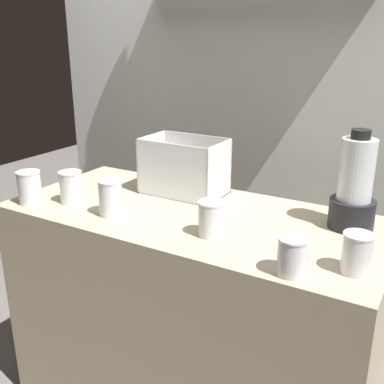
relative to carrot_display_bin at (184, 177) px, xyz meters
The scene contains 10 objects.
counter 0.57m from the carrot_display_bin, 51.12° to the right, with size 1.40×0.64×0.90m, color tan.
back_wall_unit 0.68m from the carrot_display_bin, 76.99° to the left, with size 2.60×0.24×2.50m.
carrot_display_bin is the anchor object (origin of this frame).
blender_pitcher 0.68m from the carrot_display_bin, ahead, with size 0.15×0.15×0.34m.
juice_cup_pomegranate_far_left 0.60m from the carrot_display_bin, 137.65° to the right, with size 0.09×0.09×0.13m.
juice_cup_mango_left 0.45m from the carrot_display_bin, 134.89° to the right, with size 0.09×0.09×0.12m.
juice_cup_beet_middle 0.36m from the carrot_display_bin, 106.03° to the right, with size 0.09×0.09×0.13m.
juice_cup_beet_right 0.44m from the carrot_display_bin, 47.26° to the right, with size 0.08×0.08×0.12m.
juice_cup_pomegranate_far_right 0.75m from the carrot_display_bin, 35.61° to the right, with size 0.08×0.08×0.11m.
juice_cup_beet_rightmost 0.83m from the carrot_display_bin, 24.09° to the right, with size 0.08×0.08×0.12m.
Camera 1 is at (0.79, -1.35, 1.52)m, focal length 42.70 mm.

